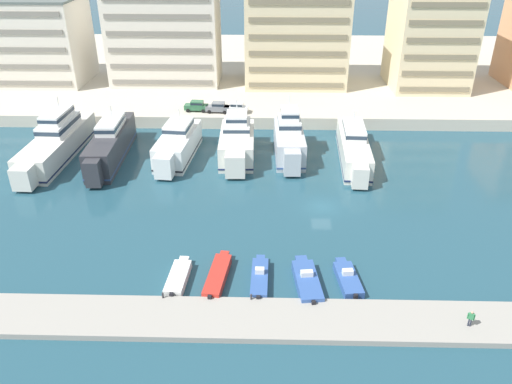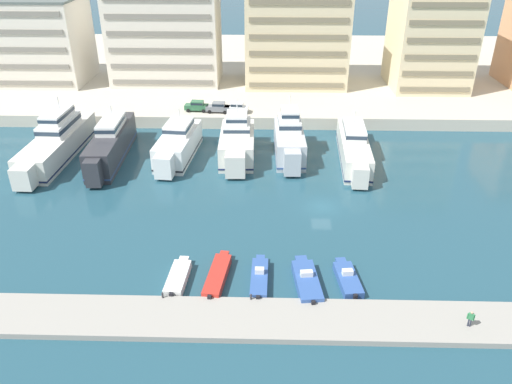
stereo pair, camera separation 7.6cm
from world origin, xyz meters
TOP-DOWN VIEW (x-y plane):
  - ground_plane at (0.00, 0.00)m, footprint 400.00×400.00m
  - quay_promenade at (0.00, 61.18)m, footprint 180.00×70.00m
  - pier_dock at (0.00, -20.57)m, footprint 120.00×5.26m
  - yacht_ivory_far_left at (-38.57, 14.44)m, footprint 5.43×23.15m
  - yacht_charcoal_left at (-30.23, 13.66)m, footprint 4.31×20.16m
  - yacht_white_mid_left at (-20.42, 14.42)m, footprint 5.68×16.23m
  - yacht_ivory_center_left at (-11.54, 14.79)m, footprint 5.31×15.45m
  - yacht_silver_center at (-3.72, 15.36)m, footprint 4.57×15.11m
  - yacht_ivory_center_right at (5.81, 14.40)m, footprint 4.79×20.21m
  - motorboat_white_far_left at (-15.62, -15.01)m, footprint 2.06×6.15m
  - motorboat_red_left at (-11.74, -14.67)m, footprint 2.42×7.47m
  - motorboat_blue_mid_left at (-7.58, -14.83)m, footprint 1.74×6.80m
  - motorboat_blue_center_left at (-2.96, -15.30)m, footprint 2.83×7.33m
  - motorboat_blue_center at (1.11, -14.69)m, footprint 2.48×6.20m
  - car_green_far_left at (-19.46, 29.45)m, footprint 4.19×2.12m
  - car_grey_left at (-15.65, 28.86)m, footprint 4.23×2.21m
  - car_white_mid_left at (-12.46, 28.78)m, footprint 4.22×2.18m
  - apartment_block_far_left at (-55.21, 47.51)m, footprint 22.25×14.82m
  - apartment_block_left at (-27.74, 47.88)m, footprint 21.89×12.44m
  - apartment_block_mid_left at (-1.60, 47.54)m, footprint 20.17×14.24m
  - apartment_block_center_left at (24.35, 46.04)m, footprint 14.48×15.47m
  - pedestrian_near_edge at (10.68, -21.18)m, footprint 0.58×0.39m
  - bollard_west at (-16.53, -18.19)m, footprint 0.20×0.20m
  - bollard_west_mid at (-8.30, -18.19)m, footprint 0.20×0.20m

SIDE VIEW (x-z plane):
  - ground_plane at x=0.00m, z-range 0.00..0.00m
  - pier_dock at x=0.00m, z-range 0.00..0.58m
  - motorboat_blue_center at x=1.11m, z-range -0.24..1.09m
  - motorboat_blue_mid_left at x=-7.58m, z-range -0.25..1.14m
  - motorboat_white_far_left at x=-15.62m, z-range 0.00..0.90m
  - motorboat_red_left at x=-11.74m, z-range 0.00..0.96m
  - motorboat_blue_center_left at x=-2.96m, z-range -0.25..1.27m
  - bollard_west at x=-16.53m, z-range 0.60..1.21m
  - bollard_west_mid at x=-8.30m, z-range 0.60..1.21m
  - quay_promenade at x=0.00m, z-range 0.00..2.07m
  - pedestrian_near_edge at x=10.68m, z-range 0.73..2.36m
  - yacht_ivory_center_right at x=5.81m, z-range -1.34..5.35m
  - yacht_white_mid_left at x=-20.42m, z-range -1.35..5.61m
  - yacht_ivory_center_left at x=-11.54m, z-range -1.75..6.52m
  - yacht_charcoal_left at x=-30.23m, z-range -1.34..6.14m
  - yacht_ivory_far_left at x=-38.57m, z-range -1.78..6.62m
  - yacht_silver_center at x=-3.72m, z-range -1.83..7.08m
  - car_green_far_left at x=-19.46m, z-range 2.15..3.95m
  - car_grey_left at x=-15.65m, z-range 2.15..3.95m
  - car_white_mid_left at x=-12.46m, z-range 2.15..3.95m
  - apartment_block_far_left at x=-55.21m, z-range 1.12..19.59m
  - apartment_block_mid_left at x=-1.60m, z-range 1.13..21.63m
  - apartment_block_center_left at x=24.35m, z-range 1.14..24.63m
  - apartment_block_left at x=-27.74m, z-range 1.13..28.16m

